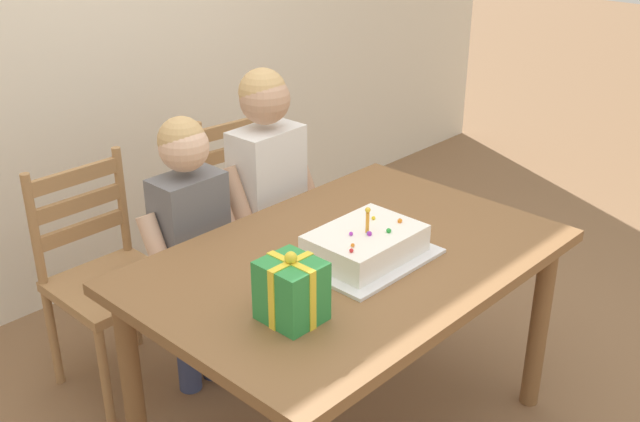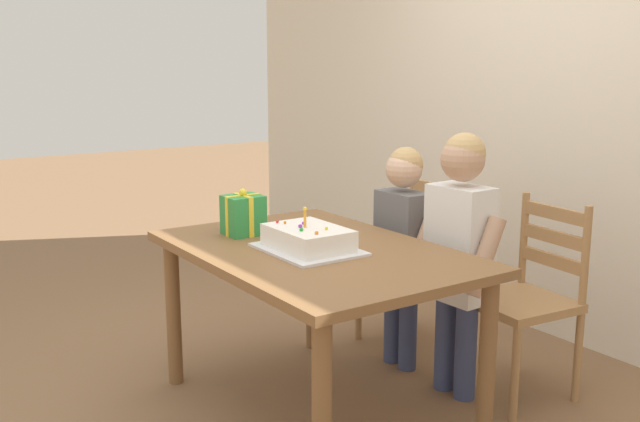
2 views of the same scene
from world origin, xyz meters
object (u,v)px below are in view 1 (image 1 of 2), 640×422
child_older (268,186)px  gift_box_red_large (291,291)px  chair_left (107,278)px  dining_table (350,280)px  birthday_cake (365,245)px  chair_right (257,216)px  child_younger (191,231)px

child_older → gift_box_red_large: bearing=-128.9°
chair_left → child_older: 0.72m
dining_table → chair_left: bearing=113.2°
birthday_cake → chair_right: 1.08m
gift_box_red_large → chair_left: bearing=89.3°
dining_table → chair_left: size_ratio=1.55×
gift_box_red_large → birthday_cake: bearing=11.1°
dining_table → child_younger: 0.66m
child_older → chair_right: bearing=57.3°
chair_left → dining_table: bearing=-66.8°
chair_left → birthday_cake: bearing=-67.1°
gift_box_red_large → chair_left: gift_box_red_large is taller
chair_right → child_younger: bearing=-154.4°
birthday_cake → child_older: 0.72m
dining_table → birthday_cake: birthday_cake is taller
birthday_cake → gift_box_red_large: size_ratio=2.01×
child_older → chair_left: bearing=155.8°
gift_box_red_large → child_older: bearing=51.1°
child_younger → child_older: bearing=-0.0°
dining_table → child_younger: child_younger is taller
chair_left → gift_box_red_large: bearing=-90.7°
dining_table → child_younger: bearing=105.4°
dining_table → birthday_cake: size_ratio=3.24×
chair_right → child_younger: (-0.57, -0.27, 0.22)m
birthday_cake → child_younger: child_younger is taller
gift_box_red_large → child_older: child_older is taller
chair_right → child_older: size_ratio=0.75×
chair_right → child_older: bearing=-122.7°
chair_right → child_younger: child_younger is taller
chair_right → gift_box_red_large: bearing=-127.4°
dining_table → child_older: (0.22, 0.64, 0.09)m
child_older → child_younger: child_older is taller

